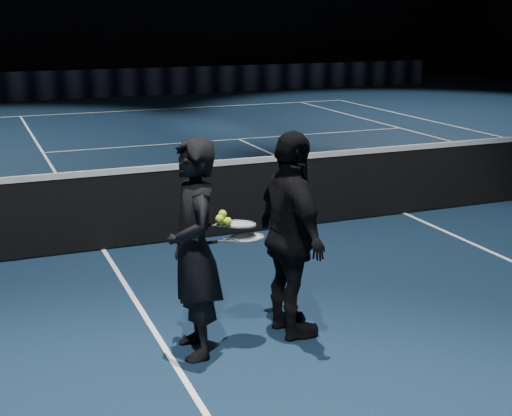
% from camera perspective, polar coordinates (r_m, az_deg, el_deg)
% --- Properties ---
extents(floor, '(36.00, 36.00, 0.00)m').
position_cam_1_polar(floor, '(9.96, 11.79, -0.43)').
color(floor, black).
rests_on(floor, ground).
extents(court_lines, '(10.98, 23.78, 0.01)m').
position_cam_1_polar(court_lines, '(9.96, 11.79, -0.41)').
color(court_lines, white).
rests_on(court_lines, floor).
extents(net_mesh, '(12.80, 0.02, 0.86)m').
position_cam_1_polar(net_mesh, '(9.85, 11.93, 2.09)').
color(net_mesh, black).
rests_on(net_mesh, floor).
extents(net_tape, '(12.80, 0.03, 0.07)m').
position_cam_1_polar(net_tape, '(9.76, 12.08, 4.74)').
color(net_tape, white).
rests_on(net_tape, net_mesh).
extents(sponsor_backdrop, '(22.00, 0.15, 0.90)m').
position_cam_1_polar(sponsor_backdrop, '(24.14, -9.22, 9.92)').
color(sponsor_backdrop, black).
rests_on(sponsor_backdrop, floor).
extents(player_a, '(0.45, 0.66, 1.75)m').
position_cam_1_polar(player_a, '(5.58, -5.00, -3.32)').
color(player_a, black).
rests_on(player_a, floor).
extents(player_b, '(0.45, 1.03, 1.75)m').
position_cam_1_polar(player_b, '(5.89, 2.84, -2.25)').
color(player_b, black).
rests_on(player_b, floor).
extents(racket_lower, '(0.69, 0.24, 0.03)m').
position_cam_1_polar(racket_lower, '(5.72, -0.74, -2.38)').
color(racket_lower, black).
rests_on(racket_lower, player_a).
extents(racket_upper, '(0.70, 0.29, 0.10)m').
position_cam_1_polar(racket_upper, '(5.70, -1.36, -1.30)').
color(racket_upper, black).
rests_on(racket_upper, player_b).
extents(tennis_balls, '(0.12, 0.10, 0.12)m').
position_cam_1_polar(tennis_balls, '(5.60, -2.60, -0.89)').
color(tennis_balls, '#B1CD2B').
rests_on(tennis_balls, racket_upper).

